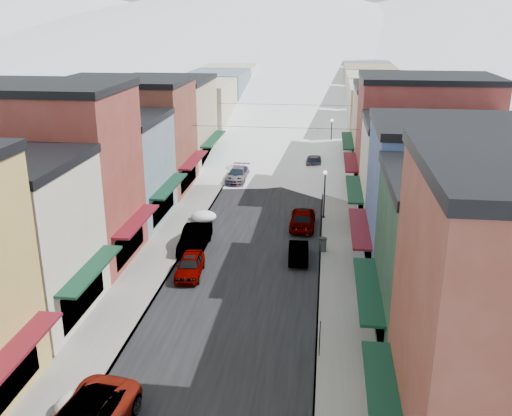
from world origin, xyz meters
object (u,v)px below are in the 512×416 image
(car_dark_hatch, at_px, (195,238))
(car_green_sedan, at_px, (298,251))
(streetlamp_near, at_px, (325,188))
(car_silver_sedan, at_px, (190,266))
(trash_can, at_px, (323,244))

(car_dark_hatch, bearing_deg, car_green_sedan, -8.94)
(car_green_sedan, xyz_separation_m, streetlamp_near, (1.70, 8.88, 2.12))
(car_green_sedan, bearing_deg, car_silver_sedan, 23.17)
(car_dark_hatch, xyz_separation_m, streetlamp_near, (9.50, 7.78, 1.94))
(car_silver_sedan, relative_size, trash_can, 4.08)
(car_green_sedan, bearing_deg, car_dark_hatch, -10.78)
(streetlamp_near, bearing_deg, car_silver_sedan, -125.54)
(trash_can, height_order, streetlamp_near, streetlamp_near)
(car_silver_sedan, distance_m, car_green_sedan, 7.91)
(trash_can, bearing_deg, car_green_sedan, -139.04)
(trash_can, bearing_deg, car_dark_hatch, -177.73)
(car_silver_sedan, distance_m, car_dark_hatch, 4.61)
(streetlamp_near, bearing_deg, car_dark_hatch, -140.67)
(car_dark_hatch, relative_size, streetlamp_near, 1.22)
(car_silver_sedan, relative_size, streetlamp_near, 1.00)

